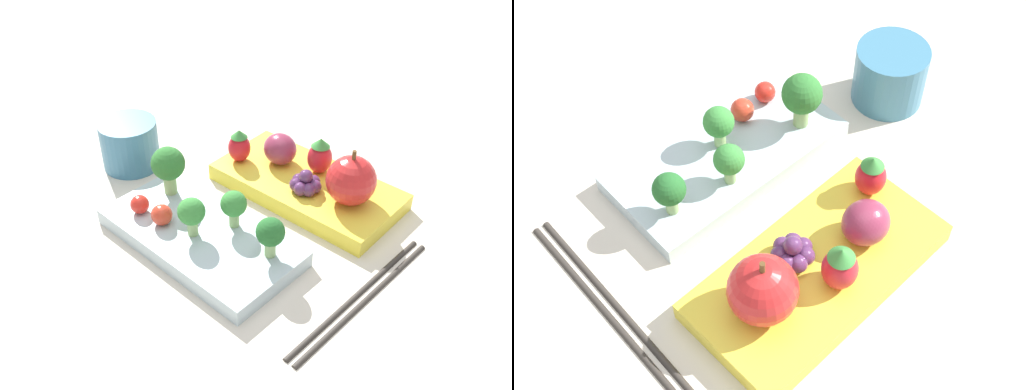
{
  "view_description": "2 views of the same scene",
  "coord_description": "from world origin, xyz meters",
  "views": [
    {
      "loc": [
        -0.38,
        0.33,
        0.41
      ],
      "look_at": [
        -0.0,
        -0.0,
        0.03
      ],
      "focal_mm": 40.0,
      "sensor_mm": 36.0,
      "label": 1
    },
    {
      "loc": [
        -0.23,
        -0.3,
        0.52
      ],
      "look_at": [
        -0.0,
        -0.0,
        0.03
      ],
      "focal_mm": 50.0,
      "sensor_mm": 36.0,
      "label": 2
    }
  ],
  "objects": [
    {
      "name": "broccoli_floret_0",
      "position": [
        -0.08,
        0.04,
        0.05
      ],
      "size": [
        0.03,
        0.03,
        0.04
      ],
      "color": "#93B770",
      "rests_on": "bento_box_savoury"
    },
    {
      "name": "ground_plane",
      "position": [
        0.0,
        0.0,
        0.0
      ],
      "size": [
        4.0,
        4.0,
        0.0
      ],
      "primitive_type": "plane",
      "color": "beige"
    },
    {
      "name": "broccoli_floret_1",
      "position": [
        -0.0,
        0.08,
        0.05
      ],
      "size": [
        0.03,
        0.03,
        0.04
      ],
      "color": "#93B770",
      "rests_on": "bento_box_savoury"
    },
    {
      "name": "grape_cluster",
      "position": [
        -0.02,
        -0.06,
        0.03
      ],
      "size": [
        0.04,
        0.04,
        0.03
      ],
      "color": "#562D5B",
      "rests_on": "bento_box_fruit"
    },
    {
      "name": "bento_box_fruit",
      "position": [
        -0.01,
        -0.07,
        0.01
      ],
      "size": [
        0.23,
        0.14,
        0.02
      ],
      "color": "yellow",
      "rests_on": "ground_plane"
    },
    {
      "name": "chopsticks_pair",
      "position": [
        -0.16,
        0.01,
        0.0
      ],
      "size": [
        0.04,
        0.21,
        0.01
      ],
      "color": "#332D28",
      "rests_on": "ground_plane"
    },
    {
      "name": "apple",
      "position": [
        -0.07,
        -0.08,
        0.05
      ],
      "size": [
        0.06,
        0.06,
        0.07
      ],
      "color": "red",
      "rests_on": "bento_box_fruit"
    },
    {
      "name": "strawberry_1",
      "position": [
        0.07,
        -0.04,
        0.04
      ],
      "size": [
        0.03,
        0.03,
        0.04
      ],
      "color": "red",
      "rests_on": "bento_box_fruit"
    },
    {
      "name": "plum",
      "position": [
        0.04,
        -0.08,
        0.04
      ],
      "size": [
        0.04,
        0.04,
        0.04
      ],
      "color": "#892D47",
      "rests_on": "bento_box_fruit"
    },
    {
      "name": "broccoli_floret_2",
      "position": [
        -0.02,
        0.04,
        0.05
      ],
      "size": [
        0.03,
        0.03,
        0.04
      ],
      "color": "#93B770",
      "rests_on": "bento_box_savoury"
    },
    {
      "name": "cherry_tomato_0",
      "position": [
        0.07,
        0.1,
        0.03
      ],
      "size": [
        0.02,
        0.02,
        0.02
      ],
      "color": "red",
      "rests_on": "bento_box_savoury"
    },
    {
      "name": "strawberry_0",
      "position": [
        -0.01,
        -0.1,
        0.04
      ],
      "size": [
        0.03,
        0.03,
        0.05
      ],
      "color": "red",
      "rests_on": "bento_box_fruit"
    },
    {
      "name": "bento_box_savoury",
      "position": [
        0.0,
        0.07,
        0.01
      ],
      "size": [
        0.23,
        0.13,
        0.02
      ],
      "color": "silver",
      "rests_on": "ground_plane"
    },
    {
      "name": "drinking_cup",
      "position": [
        0.18,
        0.05,
        0.03
      ],
      "size": [
        0.07,
        0.07,
        0.06
      ],
      "color": "teal",
      "rests_on": "ground_plane"
    },
    {
      "name": "broccoli_floret_3",
      "position": [
        0.08,
        0.06,
        0.06
      ],
      "size": [
        0.04,
        0.04,
        0.06
      ],
      "color": "#93B770",
      "rests_on": "bento_box_savoury"
    },
    {
      "name": "cherry_tomato_1",
      "position": [
        0.04,
        0.1,
        0.03
      ],
      "size": [
        0.02,
        0.02,
        0.02
      ],
      "color": "red",
      "rests_on": "bento_box_savoury"
    }
  ]
}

